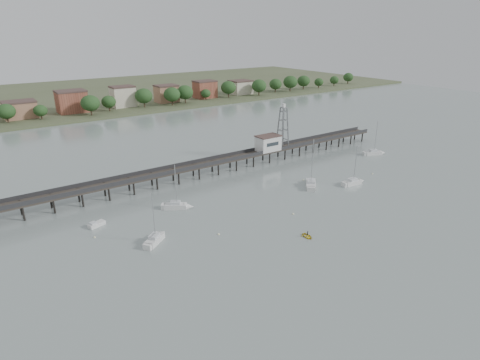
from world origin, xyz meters
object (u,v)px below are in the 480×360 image
at_px(pier, 206,164).
at_px(sailboat_e, 376,153).
at_px(sailboat_d, 355,182).
at_px(white_tender, 96,224).
at_px(lattice_tower, 283,128).
at_px(sailboat_a, 157,238).
at_px(sailboat_c, 311,182).
at_px(yellow_dinghy, 307,237).
at_px(sailboat_b, 180,206).

bearing_deg(pier, sailboat_e, -14.89).
height_order(pier, sailboat_d, sailboat_d).
distance_m(sailboat_d, sailboat_e, 33.56).
bearing_deg(sailboat_d, white_tender, 172.97).
bearing_deg(sailboat_e, lattice_tower, 175.47).
bearing_deg(sailboat_a, lattice_tower, -11.21).
bearing_deg(white_tender, sailboat_e, -19.41).
bearing_deg(sailboat_c, yellow_dinghy, 178.07).
bearing_deg(white_tender, sailboat_b, -25.09).
height_order(sailboat_c, sailboat_e, sailboat_c).
bearing_deg(sailboat_b, sailboat_c, 24.02).
relative_size(sailboat_a, sailboat_d, 0.97).
bearing_deg(sailboat_c, white_tender, 124.87).
xyz_separation_m(sailboat_a, yellow_dinghy, (28.16, -17.88, -0.65)).
bearing_deg(sailboat_a, sailboat_e, -29.02).
relative_size(sailboat_c, sailboat_e, 1.14).
bearing_deg(sailboat_c, sailboat_e, -35.25).
distance_m(sailboat_b, sailboat_e, 80.81).
bearing_deg(sailboat_c, pier, 85.38).
bearing_deg(yellow_dinghy, sailboat_b, 122.86).
relative_size(lattice_tower, sailboat_a, 1.27).
distance_m(sailboat_b, sailboat_c, 40.45).
relative_size(pier, yellow_dinghy, 50.43).
bearing_deg(pier, sailboat_b, -136.01).
bearing_deg(white_tender, yellow_dinghy, -59.55).
relative_size(lattice_tower, yellow_dinghy, 5.21).
xyz_separation_m(sailboat_d, sailboat_e, (29.87, 15.30, -0.00)).
xyz_separation_m(pier, sailboat_c, (21.77, -24.58, -3.16)).
relative_size(sailboat_c, white_tender, 3.56).
height_order(white_tender, yellow_dinghy, yellow_dinghy).
xyz_separation_m(sailboat_e, white_tender, (-101.56, 1.67, -0.17)).
height_order(sailboat_b, yellow_dinghy, sailboat_b).
bearing_deg(pier, white_tender, -158.84).
bearing_deg(pier, sailboat_d, -44.19).
relative_size(sailboat_b, sailboat_c, 0.83).
distance_m(pier, sailboat_d, 45.99).
relative_size(sailboat_b, sailboat_e, 0.95).
height_order(sailboat_d, white_tender, sailboat_d).
xyz_separation_m(lattice_tower, sailboat_d, (1.39, -31.98, -10.46)).
height_order(pier, white_tender, pier).
xyz_separation_m(sailboat_e, yellow_dinghy, (-64.43, -30.69, -0.64)).
height_order(sailboat_a, sailboat_d, sailboat_d).
relative_size(sailboat_a, white_tender, 2.87).
relative_size(pier, lattice_tower, 9.68).
bearing_deg(lattice_tower, pier, -180.00).
bearing_deg(sailboat_c, lattice_tower, 22.25).
bearing_deg(sailboat_e, sailboat_a, -148.56).
height_order(lattice_tower, sailboat_e, lattice_tower).
xyz_separation_m(lattice_tower, sailboat_a, (-61.32, -29.50, -10.45)).
bearing_deg(sailboat_c, sailboat_b, 123.66).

